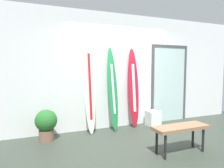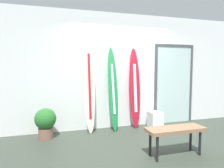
% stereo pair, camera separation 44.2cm
% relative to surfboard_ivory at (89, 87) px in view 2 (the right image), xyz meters
% --- Properties ---
extents(ground, '(8.00, 8.00, 0.04)m').
position_rel_surfboard_ivory_xyz_m(ground, '(0.83, -1.00, -1.07)').
color(ground, '#353D33').
extents(wall_back, '(7.20, 0.20, 2.80)m').
position_rel_surfboard_ivory_xyz_m(wall_back, '(0.83, 0.30, 0.35)').
color(wall_back, silver).
rests_on(wall_back, ground).
extents(surfboard_ivory, '(0.26, 0.33, 2.14)m').
position_rel_surfboard_ivory_xyz_m(surfboard_ivory, '(0.00, 0.00, 0.00)').
color(surfboard_ivory, silver).
rests_on(surfboard_ivory, ground).
extents(surfboard_emerald, '(0.24, 0.39, 1.97)m').
position_rel_surfboard_ivory_xyz_m(surfboard_emerald, '(0.56, -0.00, -0.09)').
color(surfboard_emerald, '#1E793F').
rests_on(surfboard_emerald, ground).
extents(surfboard_crimson, '(0.28, 0.28, 1.97)m').
position_rel_surfboard_ivory_xyz_m(surfboard_crimson, '(1.14, 0.05, -0.08)').
color(surfboard_crimson, '#AE1628').
rests_on(surfboard_crimson, ground).
extents(display_block_left, '(0.32, 0.32, 0.38)m').
position_rel_surfboard_ivory_xyz_m(display_block_left, '(1.65, -0.07, -0.86)').
color(display_block_left, white).
rests_on(display_block_left, ground).
extents(glass_door, '(1.14, 0.06, 2.10)m').
position_rel_surfboard_ivory_xyz_m(glass_door, '(2.32, 0.18, 0.03)').
color(glass_door, silver).
rests_on(glass_door, ground).
extents(potted_plant, '(0.44, 0.44, 0.64)m').
position_rel_surfboard_ivory_xyz_m(potted_plant, '(-0.96, -0.16, -0.69)').
color(potted_plant, brown).
rests_on(potted_plant, ground).
extents(bench, '(1.01, 0.34, 0.48)m').
position_rel_surfboard_ivory_xyz_m(bench, '(1.16, -1.63, -0.64)').
color(bench, '#8E6749').
rests_on(bench, ground).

